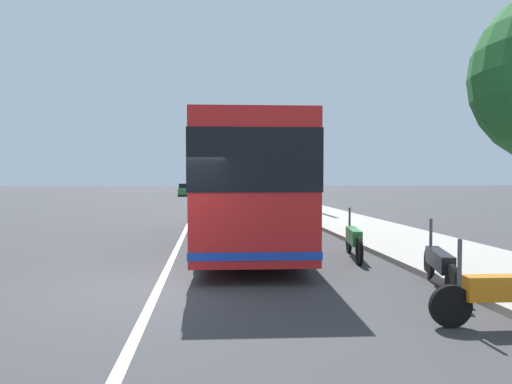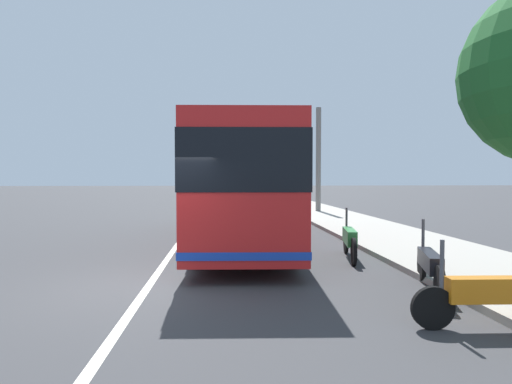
{
  "view_description": "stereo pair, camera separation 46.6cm",
  "coord_description": "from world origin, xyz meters",
  "px_view_note": "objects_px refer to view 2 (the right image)",
  "views": [
    {
      "loc": [
        -8.32,
        -0.99,
        2.1
      ],
      "look_at": [
        6.57,
        -2.61,
        1.61
      ],
      "focal_mm": 29.73,
      "sensor_mm": 36.0,
      "label": 1
    },
    {
      "loc": [
        -8.37,
        -1.46,
        2.1
      ],
      "look_at": [
        6.57,
        -2.61,
        1.61
      ],
      "focal_mm": 29.73,
      "sensor_mm": 36.0,
      "label": 2
    }
  ],
  "objects_px": {
    "car_far_distant": "(239,195)",
    "car_side_street": "(238,191)",
    "motorcycle_by_tree": "(430,266)",
    "motorcycle_mid_row": "(350,240)",
    "utility_pole": "(318,161)",
    "coach_bus": "(245,181)",
    "motorcycle_nearest_curb": "(489,296)",
    "car_ahead_same_lane": "(196,190)"
  },
  "relations": [
    {
      "from": "car_far_distant",
      "to": "car_ahead_same_lane",
      "type": "bearing_deg",
      "value": 16.67
    },
    {
      "from": "coach_bus",
      "to": "car_ahead_same_lane",
      "type": "distance_m",
      "value": 37.44
    },
    {
      "from": "car_far_distant",
      "to": "motorcycle_by_tree",
      "type": "bearing_deg",
      "value": -174.57
    },
    {
      "from": "motorcycle_mid_row",
      "to": "car_far_distant",
      "type": "height_order",
      "value": "car_far_distant"
    },
    {
      "from": "car_ahead_same_lane",
      "to": "car_far_distant",
      "type": "relative_size",
      "value": 1.07
    },
    {
      "from": "car_far_distant",
      "to": "car_side_street",
      "type": "distance_m",
      "value": 9.53
    },
    {
      "from": "car_ahead_same_lane",
      "to": "car_far_distant",
      "type": "height_order",
      "value": "car_ahead_same_lane"
    },
    {
      "from": "motorcycle_mid_row",
      "to": "car_side_street",
      "type": "xyz_separation_m",
      "value": [
        34.02,
        1.74,
        0.2
      ]
    },
    {
      "from": "motorcycle_by_tree",
      "to": "car_ahead_same_lane",
      "type": "bearing_deg",
      "value": 25.97
    },
    {
      "from": "motorcycle_mid_row",
      "to": "car_side_street",
      "type": "height_order",
      "value": "car_side_street"
    },
    {
      "from": "motorcycle_by_tree",
      "to": "utility_pole",
      "type": "height_order",
      "value": "utility_pole"
    },
    {
      "from": "car_ahead_same_lane",
      "to": "car_side_street",
      "type": "xyz_separation_m",
      "value": [
        -6.28,
        -4.86,
        0.01
      ]
    },
    {
      "from": "motorcycle_mid_row",
      "to": "utility_pole",
      "type": "height_order",
      "value": "utility_pole"
    },
    {
      "from": "car_ahead_same_lane",
      "to": "utility_pole",
      "type": "height_order",
      "value": "utility_pole"
    },
    {
      "from": "car_ahead_same_lane",
      "to": "car_side_street",
      "type": "height_order",
      "value": "car_side_street"
    },
    {
      "from": "coach_bus",
      "to": "motorcycle_by_tree",
      "type": "distance_m",
      "value": 7.22
    },
    {
      "from": "car_ahead_same_lane",
      "to": "car_side_street",
      "type": "distance_m",
      "value": 7.94
    },
    {
      "from": "motorcycle_by_tree",
      "to": "coach_bus",
      "type": "bearing_deg",
      "value": 42.48
    },
    {
      "from": "car_side_street",
      "to": "utility_pole",
      "type": "bearing_deg",
      "value": -167.57
    },
    {
      "from": "motorcycle_by_tree",
      "to": "car_ahead_same_lane",
      "type": "distance_m",
      "value": 44.12
    },
    {
      "from": "coach_bus",
      "to": "motorcycle_by_tree",
      "type": "relative_size",
      "value": 5.02
    },
    {
      "from": "motorcycle_nearest_curb",
      "to": "motorcycle_by_tree",
      "type": "relative_size",
      "value": 0.95
    },
    {
      "from": "motorcycle_by_tree",
      "to": "car_far_distant",
      "type": "distance_m",
      "value": 27.85
    },
    {
      "from": "motorcycle_mid_row",
      "to": "utility_pole",
      "type": "relative_size",
      "value": 0.37
    },
    {
      "from": "motorcycle_nearest_curb",
      "to": "car_ahead_same_lane",
      "type": "height_order",
      "value": "car_ahead_same_lane"
    },
    {
      "from": "motorcycle_by_tree",
      "to": "car_side_street",
      "type": "bearing_deg",
      "value": 20.16
    },
    {
      "from": "motorcycle_nearest_curb",
      "to": "utility_pole",
      "type": "relative_size",
      "value": 0.35
    },
    {
      "from": "car_ahead_same_lane",
      "to": "coach_bus",
      "type": "bearing_deg",
      "value": 3.37
    },
    {
      "from": "utility_pole",
      "to": "coach_bus",
      "type": "bearing_deg",
      "value": 156.03
    },
    {
      "from": "coach_bus",
      "to": "car_far_distant",
      "type": "xyz_separation_m",
      "value": [
        21.38,
        -0.59,
        -1.3
      ]
    },
    {
      "from": "motorcycle_nearest_curb",
      "to": "car_far_distant",
      "type": "distance_m",
      "value": 29.75
    },
    {
      "from": "motorcycle_nearest_curb",
      "to": "car_ahead_same_lane",
      "type": "xyz_separation_m",
      "value": [
        45.47,
        7.01,
        0.22
      ]
    },
    {
      "from": "car_far_distant",
      "to": "motorcycle_nearest_curb",
      "type": "bearing_deg",
      "value": -175.1
    },
    {
      "from": "motorcycle_by_tree",
      "to": "car_far_distant",
      "type": "xyz_separation_m",
      "value": [
        27.74,
        2.48,
        0.22
      ]
    },
    {
      "from": "coach_bus",
      "to": "motorcycle_nearest_curb",
      "type": "distance_m",
      "value": 8.92
    },
    {
      "from": "coach_bus",
      "to": "car_side_street",
      "type": "bearing_deg",
      "value": 1.76
    },
    {
      "from": "coach_bus",
      "to": "motorcycle_mid_row",
      "type": "distance_m",
      "value": 4.29
    },
    {
      "from": "utility_pole",
      "to": "car_far_distant",
      "type": "bearing_deg",
      "value": 22.99
    },
    {
      "from": "motorcycle_mid_row",
      "to": "motorcycle_by_tree",
      "type": "bearing_deg",
      "value": -160.73
    },
    {
      "from": "motorcycle_nearest_curb",
      "to": "utility_pole",
      "type": "distance_m",
      "value": 19.68
    },
    {
      "from": "motorcycle_nearest_curb",
      "to": "car_far_distant",
      "type": "bearing_deg",
      "value": -82.51
    },
    {
      "from": "car_far_distant",
      "to": "car_side_street",
      "type": "height_order",
      "value": "car_side_street"
    }
  ]
}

